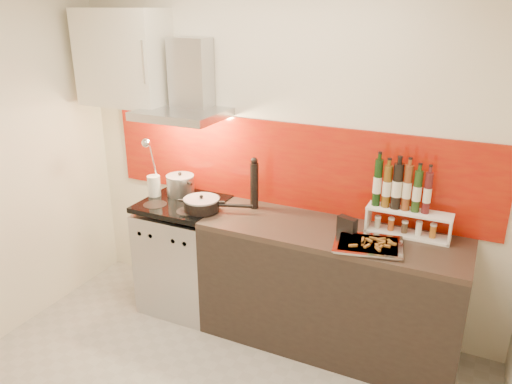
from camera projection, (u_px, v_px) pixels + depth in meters
The scene contains 13 objects.
back_wall at pixel (282, 154), 3.68m from camera, with size 3.40×0.02×2.60m, color silver.
backsplash at pixel (288, 165), 3.68m from camera, with size 3.00×0.02×0.64m, color #970B08.
range_stove at pixel (185, 255), 4.01m from camera, with size 0.60×0.60×0.91m.
counter at pixel (329, 288), 3.53m from camera, with size 1.80×0.60×0.90m.
range_hood at pixel (187, 90), 3.67m from camera, with size 0.62×0.50×0.61m.
upper_cabinet at pixel (124, 58), 3.81m from camera, with size 0.70×0.35×0.72m, color silver.
stock_pot at pixel (180, 185), 3.95m from camera, with size 0.22×0.22×0.19m.
saute_pan at pixel (203, 204), 3.66m from camera, with size 0.49×0.27×0.12m.
utensil_jar at pixel (153, 180), 3.90m from camera, with size 0.10×0.15×0.49m.
pepper_mill at pixel (254, 184), 3.68m from camera, with size 0.06×0.06×0.40m.
step_shelf at pixel (403, 202), 3.24m from camera, with size 0.55×0.15×0.49m.
caddy_box at pixel (347, 225), 3.31m from camera, with size 0.13×0.06×0.11m, color black.
baking_tray at pixel (368, 245), 3.14m from camera, with size 0.48×0.40×0.03m.
Camera 1 is at (1.35, -1.88, 2.34)m, focal length 35.00 mm.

